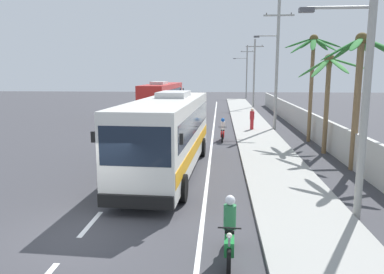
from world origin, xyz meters
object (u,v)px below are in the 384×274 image
(motorcycle_trailing, at_px, (229,234))
(utility_pole_far, at_px, (254,72))
(pedestrian_near_kerb, at_px, (252,118))
(utility_pole_nearest, at_px, (366,64))
(motorcycle_beside_bus, at_px, (223,132))
(utility_pole_distant, at_px, (246,70))
(palm_nearest, at_px, (359,74))
(coach_bus_far_lane, at_px, (162,99))
(palm_second, at_px, (313,60))
(palm_third, at_px, (328,80))
(coach_bus_foreground, at_px, (169,131))
(utility_pole_mid, at_px, (276,62))

(motorcycle_trailing, distance_m, utility_pole_far, 41.26)
(pedestrian_near_kerb, distance_m, utility_pole_nearest, 18.61)
(motorcycle_beside_bus, bearing_deg, pedestrian_near_kerb, 62.17)
(utility_pole_distant, distance_m, palm_nearest, 50.58)
(coach_bus_far_lane, height_order, utility_pole_distant, utility_pole_distant)
(utility_pole_nearest, relative_size, palm_second, 1.30)
(utility_pole_nearest, distance_m, palm_nearest, 6.61)
(coach_bus_far_lane, relative_size, pedestrian_near_kerb, 7.31)
(palm_nearest, height_order, palm_third, palm_nearest)
(utility_pole_far, relative_size, palm_second, 1.25)
(pedestrian_near_kerb, bearing_deg, utility_pole_nearest, -4.01)
(coach_bus_foreground, distance_m, motorcycle_beside_bus, 8.81)
(coach_bus_far_lane, bearing_deg, utility_pole_distant, 70.21)
(utility_pole_mid, bearing_deg, utility_pole_nearest, -90.18)
(coach_bus_far_lane, bearing_deg, utility_pole_mid, -37.01)
(utility_pole_nearest, xyz_separation_m, palm_second, (1.68, 13.76, 0.56))
(pedestrian_near_kerb, xyz_separation_m, palm_nearest, (3.89, -11.83, 3.61))
(palm_second, distance_m, palm_third, 4.02)
(coach_bus_far_lane, bearing_deg, palm_nearest, -58.65)
(palm_third, bearing_deg, motorcycle_beside_bus, 148.46)
(coach_bus_foreground, xyz_separation_m, motorcycle_trailing, (2.67, -8.24, -1.29))
(coach_bus_foreground, xyz_separation_m, utility_pole_far, (6.82, 32.61, 2.75))
(coach_bus_foreground, distance_m, motorcycle_trailing, 8.75)
(coach_bus_foreground, bearing_deg, palm_third, 28.73)
(utility_pole_distant, bearing_deg, coach_bus_far_lane, -109.79)
(utility_pole_distant, height_order, palm_third, utility_pole_distant)
(utility_pole_distant, bearing_deg, palm_second, -88.12)
(utility_pole_distant, bearing_deg, utility_pole_nearest, -90.27)
(motorcycle_trailing, distance_m, utility_pole_distant, 60.11)
(palm_nearest, distance_m, palm_third, 3.71)
(coach_bus_far_lane, xyz_separation_m, pedestrian_near_kerb, (8.67, -8.80, -0.94))
(motorcycle_beside_bus, height_order, utility_pole_mid, utility_pole_mid)
(coach_bus_foreground, bearing_deg, utility_pole_mid, 63.29)
(coach_bus_far_lane, relative_size, palm_second, 1.73)
(utility_pole_far, bearing_deg, palm_second, -86.01)
(palm_third, bearing_deg, palm_nearest, -84.52)
(pedestrian_near_kerb, height_order, palm_nearest, palm_nearest)
(coach_bus_foreground, distance_m, utility_pole_distant, 52.13)
(coach_bus_foreground, height_order, palm_third, palm_third)
(utility_pole_mid, relative_size, palm_third, 1.82)
(motorcycle_beside_bus, relative_size, motorcycle_trailing, 1.00)
(utility_pole_distant, bearing_deg, utility_pole_mid, -90.31)
(utility_pole_far, distance_m, palm_nearest, 31.67)
(motorcycle_trailing, xyz_separation_m, pedestrian_near_kerb, (2.32, 21.07, 0.37))
(utility_pole_far, height_order, palm_third, utility_pole_far)
(utility_pole_distant, bearing_deg, pedestrian_near_kerb, -93.10)
(coach_bus_foreground, relative_size, motorcycle_trailing, 6.07)
(palm_nearest, bearing_deg, pedestrian_near_kerb, 108.22)
(coach_bus_foreground, height_order, utility_pole_mid, utility_pole_mid)
(coach_bus_far_lane, xyz_separation_m, motorcycle_beside_bus, (6.29, -13.32, -1.32))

